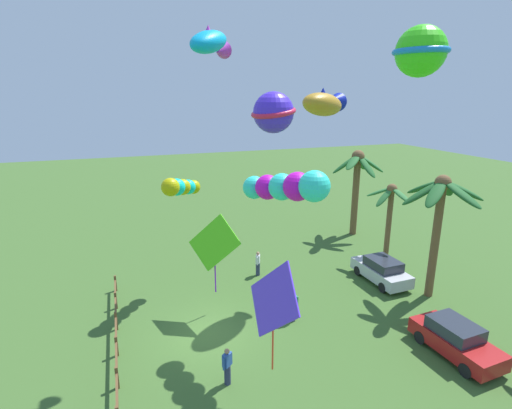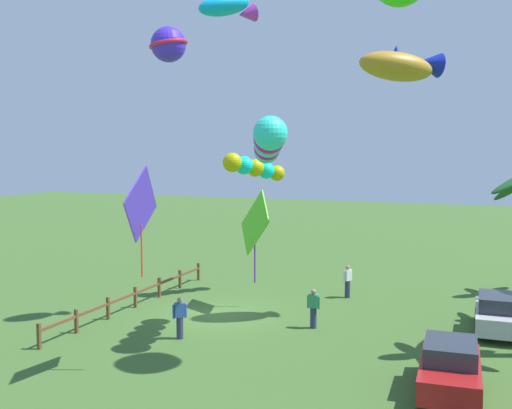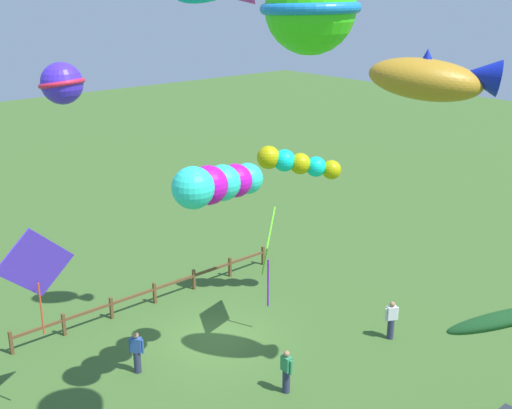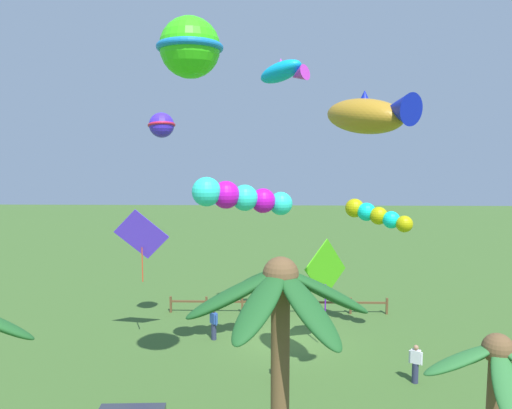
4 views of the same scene
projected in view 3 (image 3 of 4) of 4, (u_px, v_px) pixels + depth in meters
name	position (u px, v px, depth m)	size (l,w,h in m)	color
ground_plane	(217.00, 339.00, 24.97)	(120.00, 120.00, 0.00)	#3D6028
rail_fence	(154.00, 291.00, 27.63)	(12.62, 0.12, 0.95)	brown
spectator_0	(391.00, 320.00, 24.77)	(0.50, 0.38, 1.59)	#2D3351
spectator_1	(137.00, 352.00, 22.58)	(0.42, 0.45, 1.59)	#2D3351
spectator_2	(286.00, 371.00, 21.46)	(0.26, 0.55, 1.59)	#2D3351
kite_diamond_0	(36.00, 265.00, 18.67)	(2.57, 0.72, 3.58)	#5A34EE
kite_tube_1	(219.00, 183.00, 19.20)	(4.21, 2.44, 1.75)	#2CEBD0
kite_ball_2	(62.00, 83.00, 17.40)	(1.64, 1.64, 1.15)	#4426E0
kite_tube_3	(296.00, 163.00, 25.88)	(2.95, 2.41, 1.44)	#B9B30A
kite_diamond_5	(268.00, 243.00, 24.32)	(2.18, 2.22, 4.25)	#58DB1D
kite_ball_6	(310.00, 8.00, 13.20)	(2.30, 2.30, 1.91)	#38DF18
kite_fish_7	(433.00, 78.00, 18.00)	(3.22, 3.76, 1.61)	#B88220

